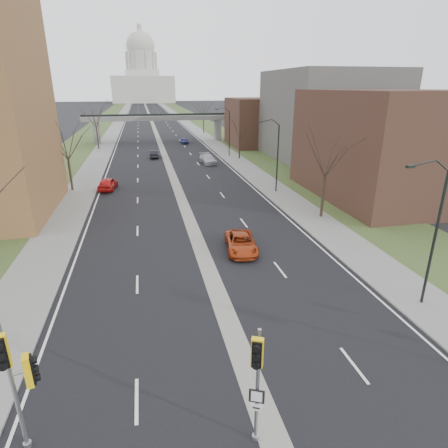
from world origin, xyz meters
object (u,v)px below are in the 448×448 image
object	(u,v)px
car_right_near	(241,243)
car_right_far	(184,141)
car_left_far	(154,154)
signal_pole_left	(15,370)
car_left_near	(108,183)
car_right_mid	(208,159)
signal_pole_median	(257,371)

from	to	relation	value
car_right_near	car_right_far	world-z (taller)	car_right_near
car_left_far	car_right_far	xyz separation A→B (m)	(7.48, 17.05, -0.07)
signal_pole_left	car_left_far	world-z (taller)	signal_pole_left
car_left_near	car_right_near	xyz separation A→B (m)	(11.77, -21.88, -0.10)
car_right_far	car_left_near	bearing A→B (deg)	-114.90
car_left_near	car_right_mid	size ratio (longest dim) A/B	0.87
car_left_far	car_right_near	xyz separation A→B (m)	(5.11, -43.62, -0.00)
car_left_far	car_right_near	bearing A→B (deg)	99.83
car_right_near	car_right_mid	size ratio (longest dim) A/B	0.93
car_right_near	car_right_mid	bearing A→B (deg)	91.35
signal_pole_left	car_left_near	size ratio (longest dim) A/B	1.18
signal_pole_median	car_right_far	bearing A→B (deg)	110.06
car_right_near	car_right_mid	distance (m)	36.28
signal_pole_median	car_right_near	bearing A→B (deg)	101.69
car_left_near	car_left_far	xyz separation A→B (m)	(6.66, 21.73, -0.10)
signal_pole_left	car_right_near	xyz separation A→B (m)	(11.74, 15.31, -2.88)
signal_pole_median	car_right_mid	size ratio (longest dim) A/B	0.92
signal_pole_left	car_right_far	xyz separation A→B (m)	(14.10, 75.98, -2.94)
car_right_far	car_right_near	bearing A→B (deg)	-97.11
car_left_near	car_right_far	world-z (taller)	car_left_near
car_right_far	signal_pole_left	bearing A→B (deg)	-105.39
signal_pole_left	car_right_near	bearing A→B (deg)	38.75
car_left_far	signal_pole_median	bearing A→B (deg)	94.31
car_left_near	car_right_mid	bearing A→B (deg)	-129.40
signal_pole_median	car_right_far	distance (m)	77.83
car_right_far	car_right_mid	bearing A→B (deg)	-92.03
car_right_near	signal_pole_left	bearing A→B (deg)	-120.44
signal_pole_median	car_left_near	size ratio (longest dim) A/B	1.06
car_left_near	car_right_mid	distance (m)	20.93
car_right_mid	car_right_far	world-z (taller)	car_right_mid
car_left_far	car_right_near	size ratio (longest dim) A/B	0.85
car_right_mid	car_right_far	size ratio (longest dim) A/B	1.45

